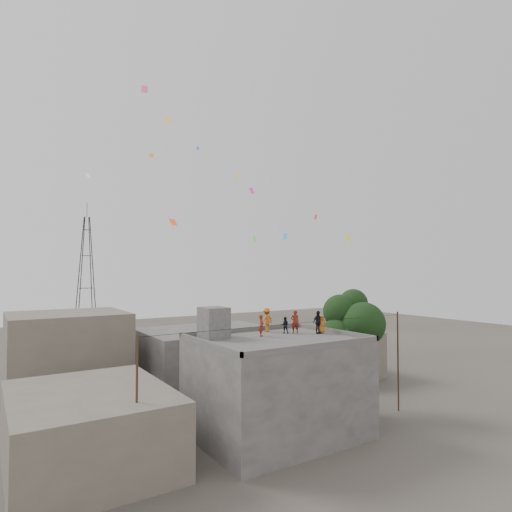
{
  "coord_description": "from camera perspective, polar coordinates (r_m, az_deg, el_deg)",
  "views": [
    {
      "loc": [
        -15.98,
        -22.59,
        10.49
      ],
      "look_at": [
        -0.49,
        1.69,
        11.49
      ],
      "focal_mm": 30.0,
      "sensor_mm": 36.0,
      "label": 1
    }
  ],
  "objects": [
    {
      "name": "main_building",
      "position": [
        28.65,
        2.77,
        -17.04
      ],
      "size": [
        10.0,
        8.0,
        6.1
      ],
      "color": "#4C4947",
      "rests_on": "ground"
    },
    {
      "name": "neighbor_north",
      "position": [
        41.54,
        -6.41,
        -13.07
      ],
      "size": [
        12.0,
        9.0,
        5.0
      ],
      "primitive_type": "cube",
      "color": "#4C4947",
      "rests_on": "ground"
    },
    {
      "name": "utility_line",
      "position": [
        27.77,
        5.19,
        -15.87
      ],
      "size": [
        20.12,
        0.62,
        7.4
      ],
      "color": "black",
      "rests_on": "ground"
    },
    {
      "name": "neighbor_west",
      "position": [
        26.49,
        -21.34,
        -20.55
      ],
      "size": [
        8.0,
        10.0,
        4.0
      ],
      "primitive_type": "cube",
      "color": "#655B4F",
      "rests_on": "ground"
    },
    {
      "name": "person_dark_child",
      "position": [
        30.52,
        3.87,
        -9.17
      ],
      "size": [
        0.71,
        0.68,
        1.15
      ],
      "primitive_type": "imported",
      "rotation": [
        0.0,
        0.0,
        2.52
      ],
      "color": "black",
      "rests_on": "main_building"
    },
    {
      "name": "kites",
      "position": [
        34.05,
        -2.7,
        8.3
      ],
      "size": [
        19.24,
        15.69,
        10.69
      ],
      "color": "#F04419",
      "rests_on": "ground"
    },
    {
      "name": "ground",
      "position": [
        29.59,
        2.78,
        -22.75
      ],
      "size": [
        140.0,
        140.0,
        0.0
      ],
      "primitive_type": "plane",
      "color": "#413C35",
      "rests_on": "ground"
    },
    {
      "name": "person_red_child",
      "position": [
        29.01,
        0.73,
        -9.25
      ],
      "size": [
        0.59,
        0.63,
        1.45
      ],
      "primitive_type": "imported",
      "rotation": [
        0.0,
        0.0,
        0.96
      ],
      "color": "maroon",
      "rests_on": "main_building"
    },
    {
      "name": "person_orange_adult",
      "position": [
        31.2,
        1.43,
        -8.51
      ],
      "size": [
        1.21,
        0.85,
        1.7
      ],
      "primitive_type": "imported",
      "rotation": [
        0.0,
        0.0,
        -2.93
      ],
      "color": "#C96816",
      "rests_on": "main_building"
    },
    {
      "name": "person_dark_adult",
      "position": [
        30.55,
        8.26,
        -8.73
      ],
      "size": [
        0.98,
        0.51,
        1.59
      ],
      "primitive_type": "imported",
      "rotation": [
        0.0,
        0.0,
        0.14
      ],
      "color": "black",
      "rests_on": "main_building"
    },
    {
      "name": "transmission_tower",
      "position": [
        63.74,
        -21.73,
        -3.13
      ],
      "size": [
        2.97,
        2.97,
        20.01
      ],
      "color": "black",
      "rests_on": "ground"
    },
    {
      "name": "neighbor_northwest",
      "position": [
        39.67,
        -23.88,
        -11.97
      ],
      "size": [
        9.0,
        8.0,
        7.0
      ],
      "primitive_type": "cube",
      "color": "#655B4F",
      "rests_on": "ground"
    },
    {
      "name": "neighbor_east",
      "position": [
        45.05,
        10.15,
        -12.57
      ],
      "size": [
        7.0,
        8.0,
        4.4
      ],
      "primitive_type": "cube",
      "color": "#655B4F",
      "rests_on": "ground"
    },
    {
      "name": "tree",
      "position": [
        33.19,
        12.73,
        -9.54
      ],
      "size": [
        4.9,
        4.6,
        9.1
      ],
      "color": "black",
      "rests_on": "ground"
    },
    {
      "name": "parapet",
      "position": [
        27.99,
        2.76,
        -10.7
      ],
      "size": [
        10.0,
        8.0,
        0.3
      ],
      "color": "#4C4947",
      "rests_on": "main_building"
    },
    {
      "name": "stair_head_box",
      "position": [
        28.45,
        -5.66,
        -8.83
      ],
      "size": [
        1.6,
        1.8,
        2.0
      ],
      "primitive_type": "cube",
      "color": "#4C4947",
      "rests_on": "main_building"
    },
    {
      "name": "person_orange_child",
      "position": [
        30.81,
        8.75,
        -8.99
      ],
      "size": [
        0.72,
        0.61,
        1.25
      ],
      "primitive_type": "imported",
      "rotation": [
        0.0,
        0.0,
        -0.43
      ],
      "color": "#C46316",
      "rests_on": "main_building"
    },
    {
      "name": "person_red_adult",
      "position": [
        30.6,
        5.21,
        -8.71
      ],
      "size": [
        0.69,
        0.58,
        1.61
      ],
      "primitive_type": "imported",
      "rotation": [
        0.0,
        0.0,
        2.75
      ],
      "color": "maroon",
      "rests_on": "main_building"
    }
  ]
}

